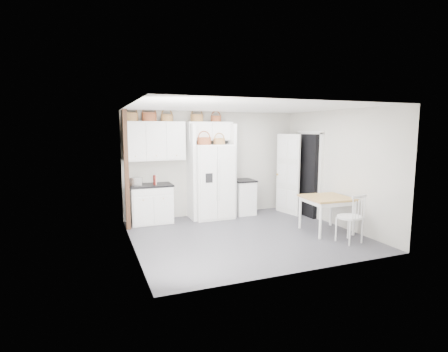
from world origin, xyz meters
name	(u,v)px	position (x,y,z in m)	size (l,w,h in m)	color
floor	(246,235)	(0.00, 0.00, 0.00)	(4.50, 4.50, 0.00)	#3F3F44
ceiling	(247,107)	(0.00, 0.00, 2.60)	(4.50, 4.50, 0.00)	white
wall_back	(213,164)	(0.00, 2.00, 1.30)	(4.50, 4.50, 0.00)	#B0AEA4
wall_left	(132,179)	(-2.25, 0.00, 1.30)	(4.00, 4.00, 0.00)	#B0AEA4
wall_right	(337,168)	(2.25, 0.00, 1.30)	(4.00, 4.00, 0.00)	#B0AEA4
refrigerator	(212,181)	(-0.15, 1.65, 0.90)	(0.94, 0.75, 1.81)	white
base_cab_left	(151,204)	(-1.64, 1.70, 0.43)	(0.94, 0.59, 0.87)	white
base_cab_right	(243,198)	(0.72, 1.70, 0.43)	(0.48, 0.58, 0.85)	white
dining_table	(326,214)	(1.70, -0.38, 0.38)	(0.91, 0.91, 0.76)	#AB764B
windsor_chair	(350,217)	(1.68, -1.11, 0.50)	(0.49, 0.44, 1.00)	white
counter_left	(151,185)	(-1.64, 1.70, 0.89)	(0.97, 0.63, 0.04)	black
counter_right	(244,180)	(0.72, 1.70, 0.87)	(0.52, 0.62, 0.04)	black
toaster	(136,182)	(-1.97, 1.61, 1.00)	(0.27, 0.16, 0.19)	silver
cookbook_red	(155,180)	(-1.55, 1.62, 1.01)	(0.03, 0.14, 0.22)	#A32923
cookbook_cream	(156,180)	(-1.53, 1.62, 1.01)	(0.03, 0.14, 0.22)	white
basket_upper_a	(131,117)	(-2.02, 1.83, 2.45)	(0.34, 0.34, 0.19)	brown
basket_upper_b	(149,117)	(-1.60, 1.83, 2.45)	(0.34, 0.34, 0.20)	brown
basket_upper_c	(167,118)	(-1.19, 1.83, 2.43)	(0.28, 0.28, 0.16)	brown
basket_bridge_a	(197,118)	(-0.47, 1.83, 2.44)	(0.31, 0.31, 0.17)	brown
basket_bridge_b	(216,119)	(0.02, 1.83, 2.42)	(0.26, 0.26, 0.15)	brown
basket_fridge_a	(204,141)	(-0.38, 1.55, 1.90)	(0.33, 0.33, 0.17)	brown
basket_fridge_b	(219,141)	(0.00, 1.55, 1.88)	(0.28, 0.28, 0.15)	brown
upper_cabinet	(154,141)	(-1.50, 1.83, 1.90)	(1.40, 0.34, 0.90)	white
bridge_cabinet	(209,131)	(-0.15, 1.83, 2.12)	(1.12, 0.34, 0.45)	white
fridge_panel_left	(191,172)	(-0.66, 1.70, 1.15)	(0.08, 0.60, 2.30)	white
fridge_panel_right	(231,170)	(0.36, 1.70, 1.15)	(0.08, 0.60, 2.30)	white
trim_post	(127,170)	(-2.20, 1.35, 1.30)	(0.09, 0.09, 2.60)	#311E10
doorway_void	(307,175)	(2.16, 1.00, 1.02)	(0.18, 0.85, 2.05)	black
door_slab	(288,174)	(1.80, 1.33, 1.02)	(0.80, 0.04, 2.05)	white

